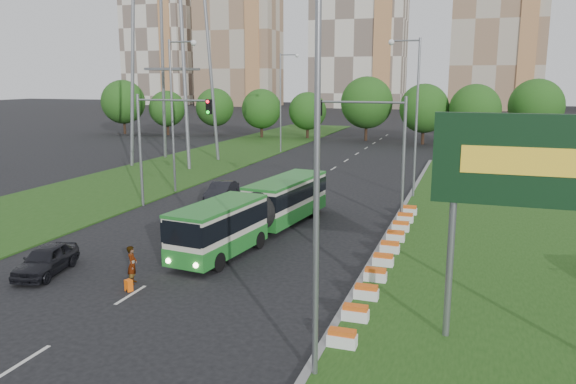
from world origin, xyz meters
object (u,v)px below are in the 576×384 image
(billboard, at_px, (528,171))
(traffic_mast_left, at_px, (159,133))
(articulated_bus, at_px, (258,211))
(pedestrian, at_px, (132,265))
(car_left_far, at_px, (222,191))
(traffic_mast_median, at_px, (378,139))
(shopping_trolley, at_px, (129,286))
(car_left_near, at_px, (46,260))

(billboard, distance_m, traffic_mast_left, 27.16)
(billboard, height_order, articulated_bus, billboard)
(billboard, xyz_separation_m, pedestrian, (-15.95, 1.25, -5.29))
(traffic_mast_left, distance_m, car_left_far, 6.49)
(traffic_mast_median, distance_m, shopping_trolley, 18.34)
(traffic_mast_median, bearing_deg, shopping_trolley, -117.40)
(articulated_bus, xyz_separation_m, car_left_near, (-7.17, -9.11, -0.83))
(pedestrian, xyz_separation_m, shopping_trolley, (0.37, -0.89, -0.62))
(billboard, xyz_separation_m, shopping_trolley, (-15.58, 0.36, -5.91))
(billboard, relative_size, pedestrian, 4.58)
(articulated_bus, distance_m, car_left_far, 10.30)
(traffic_mast_median, height_order, pedestrian, traffic_mast_median)
(billboard, relative_size, traffic_mast_median, 1.00)
(traffic_mast_left, relative_size, car_left_far, 1.84)
(billboard, xyz_separation_m, articulated_bus, (-13.37, 10.14, -4.64))
(billboard, height_order, shopping_trolley, billboard)
(articulated_bus, relative_size, car_left_near, 3.72)
(car_left_far, height_order, pedestrian, pedestrian)
(articulated_bus, xyz_separation_m, car_left_far, (-6.17, 8.21, -0.80))
(car_left_near, xyz_separation_m, car_left_far, (1.00, 17.31, 0.03))
(articulated_bus, distance_m, car_left_near, 11.62)
(car_left_far, bearing_deg, car_left_near, -100.17)
(articulated_bus, relative_size, shopping_trolley, 29.37)
(traffic_mast_median, relative_size, traffic_mast_left, 1.00)
(pedestrian, bearing_deg, shopping_trolley, -178.55)
(car_left_near, relative_size, shopping_trolley, 7.90)
(traffic_mast_left, xyz_separation_m, articulated_bus, (9.25, -4.86, -3.83))
(articulated_bus, bearing_deg, traffic_mast_left, 159.23)
(articulated_bus, distance_m, pedestrian, 9.28)
(traffic_mast_median, height_order, articulated_bus, traffic_mast_median)
(car_left_far, bearing_deg, billboard, -50.06)
(pedestrian, bearing_deg, traffic_mast_left, 4.79)
(traffic_mast_median, xyz_separation_m, car_left_far, (-12.08, 2.35, -4.63))
(billboard, height_order, car_left_far, billboard)
(car_left_near, bearing_deg, shopping_trolley, -19.79)
(billboard, height_order, pedestrian, billboard)
(articulated_bus, height_order, pedestrian, articulated_bus)
(traffic_mast_median, distance_m, traffic_mast_left, 15.19)
(traffic_mast_median, xyz_separation_m, articulated_bus, (-5.90, -5.86, -3.83))
(traffic_mast_left, bearing_deg, shopping_trolley, -64.29)
(traffic_mast_left, distance_m, shopping_trolley, 17.03)
(traffic_mast_left, height_order, car_left_far, traffic_mast_left)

